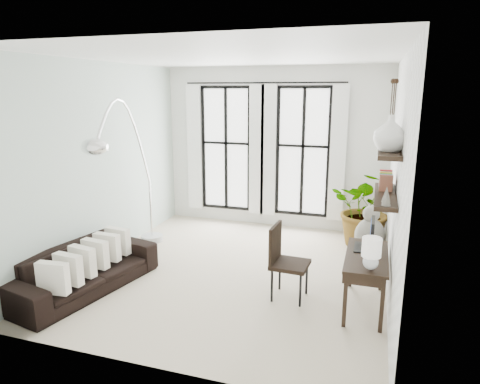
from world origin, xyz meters
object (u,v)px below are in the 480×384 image
at_px(sofa, 84,269).
at_px(plant, 368,208).
at_px(buddha, 369,239).
at_px(arc_lamp, 124,137).
at_px(desk, 366,259).
at_px(desk_chair, 284,257).

height_order(sofa, plant, plant).
bearing_deg(buddha, arc_lamp, -161.97).
xyz_separation_m(arc_lamp, buddha, (3.67, 1.19, -1.64)).
bearing_deg(buddha, sofa, -149.22).
bearing_deg(sofa, desk, -69.07).
distance_m(plant, arc_lamp, 4.32).
height_order(arc_lamp, buddha, arc_lamp).
xyz_separation_m(desk, arc_lamp, (-3.65, 0.43, 1.36)).
distance_m(sofa, desk, 3.82).
relative_size(plant, arc_lamp, 0.53).
distance_m(desk, desk_chair, 1.07).
bearing_deg(plant, desk_chair, -113.04).
bearing_deg(buddha, desk_chair, -124.06).
bearing_deg(desk_chair, plant, 70.15).
relative_size(plant, desk, 1.15).
height_order(sofa, desk, desk).
bearing_deg(desk, sofa, -170.63).
relative_size(sofa, plant, 1.54).
bearing_deg(plant, buddha, -85.11).
xyz_separation_m(plant, buddha, (0.07, -0.78, -0.30)).
bearing_deg(desk_chair, arc_lamp, 174.38).
bearing_deg(desk, arc_lamp, 173.25).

